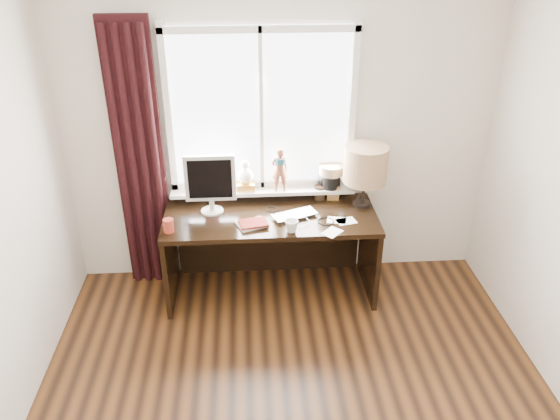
{
  "coord_description": "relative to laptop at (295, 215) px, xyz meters",
  "views": [
    {
      "loc": [
        -0.28,
        -2.18,
        2.85
      ],
      "look_at": [
        -0.05,
        1.25,
        1.0
      ],
      "focal_mm": 35.0,
      "sensor_mm": 36.0,
      "label": 1
    }
  ],
  "objects": [
    {
      "name": "wall_back",
      "position": [
        -0.09,
        0.4,
        0.54
      ],
      "size": [
        3.5,
        0.0,
        2.6
      ],
      "primitive_type": "cube",
      "rotation": [
        1.57,
        0.0,
        0.0
      ],
      "color": "beige",
      "rests_on": "ground"
    },
    {
      "name": "laptop",
      "position": [
        0.0,
        0.0,
        0.0
      ],
      "size": [
        0.42,
        0.34,
        0.03
      ],
      "primitive_type": "imported",
      "rotation": [
        0.0,
        0.0,
        0.38
      ],
      "color": "silver",
      "rests_on": "desk"
    },
    {
      "name": "mug",
      "position": [
        -0.05,
        -0.23,
        0.04
      ],
      "size": [
        0.14,
        0.13,
        0.1
      ],
      "primitive_type": "imported",
      "rotation": [
        0.0,
        0.0,
        0.53
      ],
      "color": "white",
      "rests_on": "desk"
    },
    {
      "name": "red_cup",
      "position": [
        -0.97,
        -0.17,
        0.04
      ],
      "size": [
        0.08,
        0.08,
        0.11
      ],
      "primitive_type": "cylinder",
      "color": "#9F311F",
      "rests_on": "desk"
    },
    {
      "name": "window",
      "position": [
        -0.22,
        0.36,
        0.55
      ],
      "size": [
        1.52,
        0.2,
        1.4
      ],
      "color": "white",
      "rests_on": "ground"
    },
    {
      "name": "curtain",
      "position": [
        -1.22,
        0.31,
        0.35
      ],
      "size": [
        0.38,
        0.09,
        2.25
      ],
      "color": "black",
      "rests_on": "floor"
    },
    {
      "name": "desk",
      "position": [
        -0.19,
        0.13,
        -0.26
      ],
      "size": [
        1.7,
        0.7,
        0.75
      ],
      "color": "black",
      "rests_on": "floor"
    },
    {
      "name": "monitor",
      "position": [
        -0.66,
        0.12,
        0.26
      ],
      "size": [
        0.4,
        0.18,
        0.49
      ],
      "color": "beige",
      "rests_on": "desk"
    },
    {
      "name": "notebook_stack",
      "position": [
        -0.34,
        -0.12,
        0.0
      ],
      "size": [
        0.26,
        0.23,
        0.03
      ],
      "color": "beige",
      "rests_on": "desk"
    },
    {
      "name": "brush_holder",
      "position": [
        0.24,
        0.3,
        0.05
      ],
      "size": [
        0.09,
        0.09,
        0.25
      ],
      "color": "black",
      "rests_on": "desk"
    },
    {
      "name": "icon_frame",
      "position": [
        0.35,
        0.26,
        0.05
      ],
      "size": [
        0.1,
        0.03,
        0.13
      ],
      "color": "gold",
      "rests_on": "desk"
    },
    {
      "name": "table_lamp",
      "position": [
        0.57,
        0.15,
        0.35
      ],
      "size": [
        0.35,
        0.35,
        0.52
      ],
      "color": "black",
      "rests_on": "desk"
    },
    {
      "name": "loose_papers",
      "position": [
        0.33,
        -0.15,
        -0.01
      ],
      "size": [
        0.31,
        0.34,
        0.0
      ],
      "color": "white",
      "rests_on": "desk"
    },
    {
      "name": "desk_cables",
      "position": [
        0.09,
        -0.01,
        -0.01
      ],
      "size": [
        0.56,
        0.39,
        0.01
      ],
      "color": "black",
      "rests_on": "desk"
    }
  ]
}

